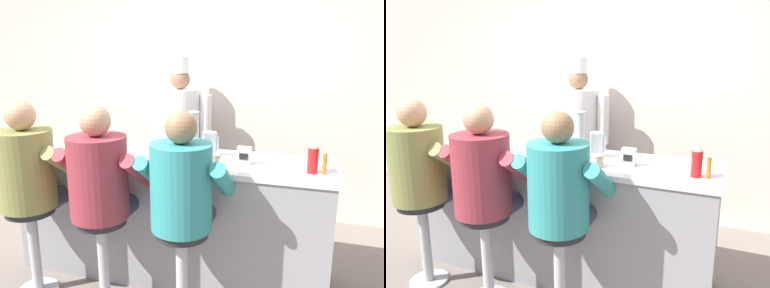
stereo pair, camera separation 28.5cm
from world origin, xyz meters
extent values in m
cube|color=beige|center=(0.00, 1.79, 1.35)|extent=(10.00, 0.06, 2.70)
cube|color=gray|center=(0.00, 0.33, 0.49)|extent=(2.49, 0.63, 0.98)
cube|color=silver|center=(0.00, 0.33, 1.00)|extent=(2.54, 0.66, 0.04)
cylinder|color=red|center=(1.08, 0.21, 1.11)|extent=(0.07, 0.07, 0.18)
cone|color=white|center=(1.08, 0.21, 1.22)|extent=(0.06, 0.06, 0.06)
cylinder|color=yellow|center=(0.25, 0.08, 1.10)|extent=(0.06, 0.06, 0.17)
cone|color=yellow|center=(0.25, 0.08, 1.21)|extent=(0.05, 0.05, 0.05)
cylinder|color=orange|center=(1.16, 0.20, 1.08)|extent=(0.03, 0.03, 0.13)
cylinder|color=#287F2D|center=(1.16, 0.20, 1.15)|extent=(0.02, 0.02, 0.01)
cylinder|color=silver|center=(0.30, 0.43, 1.11)|extent=(0.11, 0.11, 0.19)
cube|color=silver|center=(0.37, 0.43, 1.12)|extent=(0.01, 0.01, 0.12)
cylinder|color=white|center=(-0.69, 0.11, 1.03)|extent=(0.24, 0.24, 0.02)
ellipsoid|color=#E0BC60|center=(-0.69, 0.11, 1.05)|extent=(0.11, 0.08, 0.03)
cylinder|color=#B24C47|center=(-0.36, 0.09, 1.04)|extent=(0.15, 0.15, 0.05)
cylinder|color=#4C7AB2|center=(-0.07, 0.22, 1.07)|extent=(0.09, 0.09, 0.10)
torus|color=#4C7AB2|center=(-0.01, 0.22, 1.07)|extent=(0.07, 0.02, 0.07)
cylinder|color=beige|center=(0.40, 0.17, 1.06)|extent=(0.09, 0.09, 0.09)
torus|color=beige|center=(0.46, 0.17, 1.07)|extent=(0.06, 0.02, 0.06)
cylinder|color=#B7BABF|center=(0.21, 0.31, 1.20)|extent=(0.08, 0.08, 0.36)
cylinder|color=silver|center=(0.21, 0.31, 1.38)|extent=(0.09, 0.09, 0.01)
cube|color=silver|center=(0.60, 0.28, 1.08)|extent=(0.10, 0.06, 0.13)
cube|color=black|center=(0.60, 0.25, 1.08)|extent=(0.06, 0.01, 0.05)
cylinder|color=#B2B5BA|center=(-0.90, -0.24, 0.35)|extent=(0.08, 0.08, 0.67)
cylinder|color=#232328|center=(-0.90, -0.24, 0.68)|extent=(0.35, 0.35, 0.05)
cylinder|color=#33384C|center=(-1.00, -0.04, 0.72)|extent=(0.15, 0.41, 0.15)
cylinder|color=#33384C|center=(-0.80, -0.04, 0.72)|extent=(0.15, 0.41, 0.15)
cylinder|color=olive|center=(-0.90, -0.24, 1.00)|extent=(0.41, 0.41, 0.57)
cylinder|color=olive|center=(-1.15, -0.12, 1.02)|extent=(0.11, 0.44, 0.35)
cylinder|color=olive|center=(-0.64, -0.12, 1.02)|extent=(0.11, 0.44, 0.35)
sphere|color=tan|center=(-0.90, -0.24, 1.39)|extent=(0.21, 0.21, 0.21)
cylinder|color=#B2B5BA|center=(-0.30, -0.24, 0.35)|extent=(0.08, 0.08, 0.67)
cylinder|color=#232328|center=(-0.30, -0.24, 0.68)|extent=(0.35, 0.35, 0.05)
cylinder|color=#33384C|center=(-0.40, -0.04, 0.72)|extent=(0.15, 0.40, 0.15)
cylinder|color=#33384C|center=(-0.20, -0.04, 0.72)|extent=(0.15, 0.40, 0.15)
cylinder|color=maroon|center=(-0.30, -0.24, 0.99)|extent=(0.40, 0.40, 0.57)
cylinder|color=maroon|center=(-0.56, -0.12, 1.02)|extent=(0.10, 0.43, 0.35)
cylinder|color=maroon|center=(-0.05, -0.12, 1.02)|extent=(0.10, 0.43, 0.35)
sphere|color=tan|center=(-0.30, -0.24, 1.38)|extent=(0.21, 0.21, 0.21)
cylinder|color=#B2B5BA|center=(0.29, -0.24, 0.35)|extent=(0.08, 0.08, 0.67)
cylinder|color=#232328|center=(0.29, -0.24, 0.68)|extent=(0.35, 0.35, 0.05)
cylinder|color=#33384C|center=(0.19, -0.04, 0.72)|extent=(0.15, 0.40, 0.15)
cylinder|color=#33384C|center=(0.39, -0.04, 0.72)|extent=(0.15, 0.40, 0.15)
cylinder|color=teal|center=(0.29, -0.24, 0.99)|extent=(0.40, 0.40, 0.56)
cylinder|color=teal|center=(0.04, -0.13, 1.02)|extent=(0.10, 0.43, 0.34)
cylinder|color=teal|center=(0.54, -0.13, 1.02)|extent=(0.10, 0.43, 0.34)
sphere|color=#8C6647|center=(0.29, -0.24, 1.37)|extent=(0.20, 0.20, 0.20)
cube|color=#232328|center=(-0.29, 1.46, 0.41)|extent=(0.34, 0.19, 0.82)
cube|color=white|center=(-0.29, 1.41, 0.58)|extent=(0.31, 0.02, 0.49)
cylinder|color=white|center=(-0.29, 1.46, 1.13)|extent=(0.45, 0.45, 0.62)
sphere|color=#8C6647|center=(-0.29, 1.46, 1.55)|extent=(0.21, 0.21, 0.21)
cylinder|color=white|center=(-0.29, 1.46, 1.70)|extent=(0.19, 0.19, 0.17)
cylinder|color=white|center=(-0.58, 1.46, 1.13)|extent=(0.12, 0.12, 0.52)
cylinder|color=white|center=(-0.01, 1.46, 1.13)|extent=(0.12, 0.12, 0.52)
camera|label=1|loc=(1.01, -2.36, 1.80)|focal=35.00mm
camera|label=2|loc=(1.28, -2.26, 1.80)|focal=35.00mm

